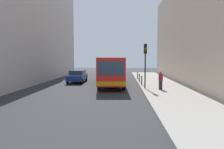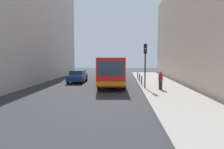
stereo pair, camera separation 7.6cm
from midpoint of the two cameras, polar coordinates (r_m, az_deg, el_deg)
name	(u,v)px [view 1 (the left image)]	position (r m, az deg, el deg)	size (l,w,h in m)	color
ground_plane	(108,88)	(21.02, -1.25, -3.60)	(80.00, 80.00, 0.00)	#2D2D30
sidewalk	(163,87)	(21.32, 13.41, -3.41)	(4.40, 40.00, 0.15)	#9E9991
building_left	(13,13)	(28.44, -25.26, 14.75)	(7.00, 32.00, 16.44)	#BCB7AD
building_right	(212,28)	(26.89, 25.20, 11.18)	(7.00, 32.00, 12.56)	#B2A38C
bus	(112,69)	(23.33, -0.19, 1.47)	(2.97, 11.11, 3.00)	red
car_beside_bus	(77,76)	(25.82, -9.39, -0.38)	(1.92, 4.43, 1.48)	navy
traffic_light	(145,57)	(19.74, 8.86, 4.56)	(0.28, 0.33, 4.10)	black
bollard_near	(142,80)	(22.12, 7.92, -1.61)	(0.11, 0.11, 0.95)	black
bollard_mid	(139,78)	(25.12, 7.32, -0.86)	(0.11, 0.11, 0.95)	black
bollard_far	(138,75)	(28.13, 6.85, -0.26)	(0.11, 0.11, 0.95)	black
pedestrian_near_signal	(161,80)	(19.31, 12.88, -1.58)	(0.38, 0.38, 1.63)	#26262D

